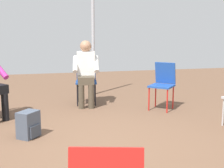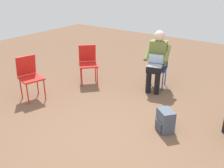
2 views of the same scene
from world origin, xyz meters
The scene contains 6 objects.
ground_plane centered at (0.00, 0.00, 0.00)m, with size 14.00×14.00×0.00m, color brown.
chair_southeast centered at (1.69, -1.59, 0.50)m, with size 0.59×0.58×0.85m.
chair_south centered at (0.32, -2.31, 0.50)m, with size 0.49×0.52×0.85m.
chair_east centered at (2.08, -0.31, 0.50)m, with size 0.52×0.49×0.85m.
person_with_laptop centered at (0.28, -2.15, 0.69)m, with size 0.58×0.59×1.24m.
backpack_near_laptop_user centered at (-0.58, -0.79, 0.16)m, with size 0.34×0.33×0.36m.
Camera 2 is at (-1.85, 2.41, 2.26)m, focal length 40.00 mm.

